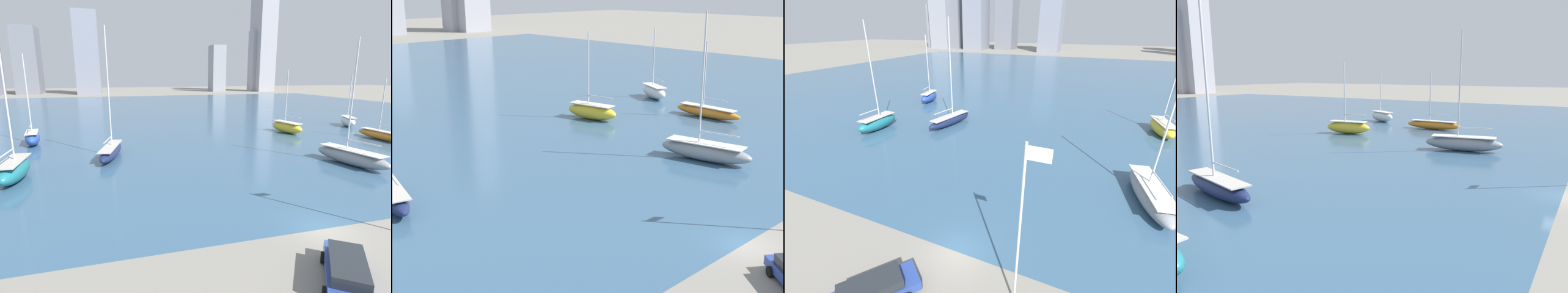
# 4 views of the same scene
# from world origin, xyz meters

# --- Properties ---
(ground_plane) EXTENTS (500.00, 500.00, 0.00)m
(ground_plane) POSITION_xyz_m (0.00, 0.00, 0.00)
(ground_plane) COLOR gray
(sailboat_gray) EXTENTS (4.18, 9.85, 14.65)m
(sailboat_gray) POSITION_xyz_m (13.54, 12.56, 1.03)
(sailboat_gray) COLOR gray
(sailboat_gray) RESTS_ON harbor_water
(sailboat_yellow) EXTENTS (3.72, 7.64, 11.30)m
(sailboat_yellow) POSITION_xyz_m (17.47, 32.90, 1.09)
(sailboat_yellow) COLOR yellow
(sailboat_yellow) RESTS_ON harbor_water
(sailboat_white) EXTENTS (4.61, 6.76, 10.68)m
(sailboat_white) POSITION_xyz_m (33.88, 36.02, 1.09)
(sailboat_white) COLOR white
(sailboat_white) RESTS_ON harbor_water
(sailboat_orange) EXTENTS (1.98, 9.76, 9.95)m
(sailboat_orange) POSITION_xyz_m (29.15, 22.96, 0.82)
(sailboat_orange) COLOR orange
(sailboat_orange) RESTS_ON harbor_water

